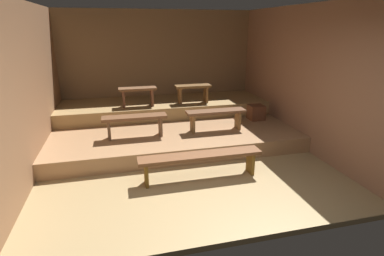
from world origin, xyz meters
TOP-DOWN VIEW (x-y plane):
  - ground at (0.00, 2.40)m, footprint 5.67×5.60m
  - wall_back at (0.00, 4.83)m, footprint 5.67×0.06m
  - wall_left at (-2.47, 2.40)m, footprint 0.06×5.60m
  - wall_right at (2.47, 2.40)m, footprint 0.06×5.60m
  - platform_lower at (0.00, 3.21)m, footprint 4.87×3.16m
  - platform_middle at (0.00, 4.07)m, footprint 4.87×1.46m
  - bench_floor_center at (0.10, 1.12)m, footprint 1.95×0.29m
  - bench_lower_left at (-0.80, 2.50)m, footprint 1.20×0.29m
  - bench_lower_right at (0.80, 2.50)m, footprint 1.20×0.29m
  - bench_middle_left at (-0.64, 3.73)m, footprint 0.83×0.29m
  - bench_middle_right at (0.64, 3.73)m, footprint 0.83×0.29m
  - wooden_crate_lower at (1.94, 3.01)m, footprint 0.33×0.33m

SIDE VIEW (x-z plane):
  - ground at x=0.00m, z-range -0.08..0.00m
  - platform_lower at x=0.00m, z-range 0.00..0.29m
  - bench_floor_center at x=0.10m, z-range 0.14..0.56m
  - platform_middle at x=0.00m, z-range 0.29..0.59m
  - wooden_crate_lower at x=1.94m, z-range 0.29..0.62m
  - bench_lower_left at x=-0.80m, z-range 0.41..0.84m
  - bench_lower_right at x=0.80m, z-range 0.41..0.84m
  - bench_middle_left at x=-0.64m, z-range 0.69..1.11m
  - bench_middle_right at x=0.64m, z-range 0.69..1.11m
  - wall_back at x=0.00m, z-range 0.00..2.72m
  - wall_left at x=-2.47m, z-range 0.00..2.72m
  - wall_right at x=2.47m, z-range 0.00..2.72m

